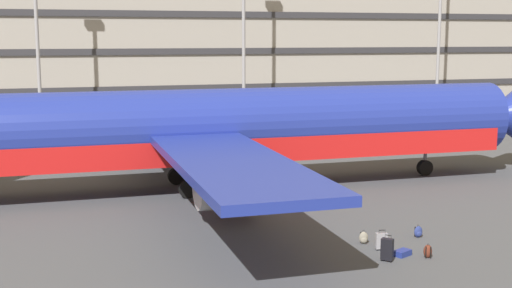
{
  "coord_description": "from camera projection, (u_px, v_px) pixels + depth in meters",
  "views": [
    {
      "loc": [
        -10.82,
        -36.01,
        8.0
      ],
      "look_at": [
        -1.67,
        -5.56,
        3.0
      ],
      "focal_mm": 48.21,
      "sensor_mm": 36.0,
      "label": 1
    }
  ],
  "objects": [
    {
      "name": "backpack_scuffed",
      "position": [
        428.0,
        251.0,
        25.04
      ],
      "size": [
        0.38,
        0.38,
        0.55
      ],
      "color": "#592619",
      "rests_on": "ground_plane"
    },
    {
      "name": "suitcase_navy",
      "position": [
        381.0,
        241.0,
        25.94
      ],
      "size": [
        0.47,
        0.27,
        0.8
      ],
      "color": "gray",
      "rests_on": "ground_plane"
    },
    {
      "name": "light_mast_center_left",
      "position": [
        35.0,
        2.0,
        65.61
      ],
      "size": [
        1.8,
        0.5,
        19.14
      ],
      "color": "gray",
      "rests_on": "ground_plane"
    },
    {
      "name": "ground_plane",
      "position": [
        256.0,
        181.0,
        38.39
      ],
      "size": [
        600.0,
        600.0,
        0.0
      ],
      "primitive_type": "plane",
      "color": "#424449"
    },
    {
      "name": "suitcase_small",
      "position": [
        387.0,
        249.0,
        24.63
      ],
      "size": [
        0.47,
        0.47,
        0.95
      ],
      "color": "black",
      "rests_on": "ground_plane"
    },
    {
      "name": "airliner",
      "position": [
        199.0,
        130.0,
        35.67
      ],
      "size": [
        40.39,
        32.5,
        11.19
      ],
      "color": "navy",
      "rests_on": "ground_plane"
    },
    {
      "name": "terminal_structure",
      "position": [
        139.0,
        33.0,
        84.8
      ],
      "size": [
        175.5,
        17.08,
        16.77
      ],
      "color": "gray",
      "rests_on": "ground_plane"
    },
    {
      "name": "backpack_purple",
      "position": [
        364.0,
        238.0,
        26.72
      ],
      "size": [
        0.38,
        0.29,
        0.53
      ],
      "color": "gray",
      "rests_on": "ground_plane"
    },
    {
      "name": "backpack_upright",
      "position": [
        418.0,
        232.0,
        27.56
      ],
      "size": [
        0.38,
        0.24,
        0.52
      ],
      "color": "navy",
      "rests_on": "ground_plane"
    },
    {
      "name": "suitcase_red",
      "position": [
        403.0,
        253.0,
        25.28
      ],
      "size": [
        0.74,
        0.63,
        0.22
      ],
      "color": "navy",
      "rests_on": "ground_plane"
    }
  ]
}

